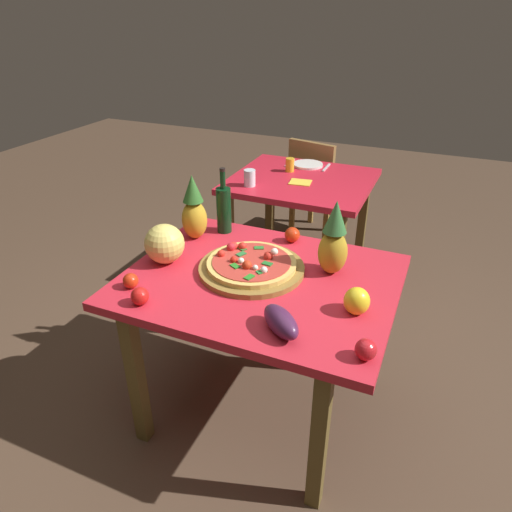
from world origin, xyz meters
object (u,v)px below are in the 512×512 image
Objects in this scene: display_table at (260,295)px; wine_bottle at (224,209)px; bell_pepper at (357,301)px; melon at (165,244)px; knife_utensil at (326,168)px; tomato_by_bottle at (140,296)px; pineapple_right at (334,241)px; background_table at (301,194)px; drinking_glass_juice at (290,165)px; eggplant at (281,322)px; pineapple_left at (194,210)px; pizza at (251,262)px; fork_utensil at (290,163)px; dinner_plate at (308,165)px; tomato_at_corner at (131,281)px; tomato_beside_pepper at (366,350)px; drinking_glass_water at (250,178)px; pizza_board at (252,268)px; tomato_near_board at (292,235)px; napkin_folded at (300,182)px; dining_chair at (316,183)px.

wine_bottle is (-0.35, 0.35, 0.22)m from display_table.
melon is at bearing 176.81° from bell_pepper.
display_table is at bearing -85.11° from knife_utensil.
pineapple_right is at bearing 40.62° from tomato_by_bottle.
drinking_glass_juice reaches higher than background_table.
pineapple_left is at bearing 140.58° from eggplant.
pineapple_right is at bearing 83.41° from eggplant.
pizza is at bearing 127.63° from eggplant.
pineapple_right is 1.59m from fork_utensil.
tomato_at_corner is at bearing -95.49° from dinner_plate.
pizza reaches higher than tomato_at_corner.
background_table is at bearing 114.31° from pineapple_right.
drinking_glass_water is (-1.04, 1.37, 0.02)m from tomato_beside_pepper.
pizza_board is 6.17× the size of tomato_near_board.
pineapple_right reaches higher than knife_utensil.
pizza_board is at bearing -25.97° from pineapple_left.
pizza_board is 1.55m from knife_utensil.
melon reaches higher than tomato_at_corner.
bell_pepper is at bearing -19.72° from pineapple_left.
tomato_at_corner is at bearing -99.27° from napkin_folded.
pizza is at bearing -82.27° from napkin_folded.
tomato_beside_pepper is 0.42× the size of fork_utensil.
pizza_board is 1.56m from dinner_plate.
pineapple_right reaches higher than napkin_folded.
pizza_board is 0.51m from tomato_by_bottle.
pineapple_left reaches higher than dinner_plate.
pizza is 1.17× the size of pineapple_right.
dining_chair is 11.63× the size of tomato_by_bottle.
pineapple_left is 0.97× the size of pineapple_right.
background_table is 1.69m from eggplant.
dining_chair is 2.03m from melon.
dinner_plate is (0.18, 1.87, -0.02)m from tomato_at_corner.
pineapple_left is (-0.14, -1.72, 0.41)m from dining_chair.
napkin_folded is at bearing 85.07° from tomato_by_bottle.
tomato_by_bottle reaches higher than napkin_folded.
dinner_plate is (-0.23, 1.54, -0.03)m from pizza.
tomato_near_board is at bearing 114.92° from dining_chair.
wine_bottle is 0.41m from melon.
eggplant reaches higher than tomato_beside_pepper.
drinking_glass_juice is 0.25m from napkin_folded.
pineapple_left is 1.19m from drinking_glass_juice.
napkin_folded is (0.14, 1.59, -0.03)m from tomato_by_bottle.
pineapple_right is 0.35m from tomato_near_board.
eggplant is at bearing -70.02° from fork_utensil.
tomato_beside_pepper reaches higher than pizza_board.
tomato_near_board is (0.37, 0.03, -0.09)m from wine_bottle.
tomato_at_corner is 0.82m from tomato_near_board.
pizza_board is 0.45m from wine_bottle.
drinking_glass_water is at bearing -111.69° from dinner_plate.
tomato_beside_pepper is at bearing -67.08° from dinner_plate.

